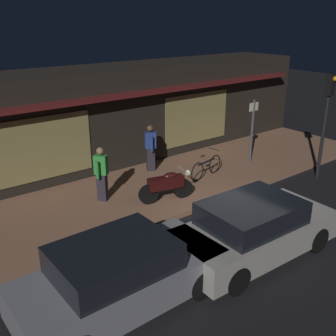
% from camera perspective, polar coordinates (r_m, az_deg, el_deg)
% --- Properties ---
extents(ground_plane, '(60.00, 60.00, 0.00)m').
position_cam_1_polar(ground_plane, '(11.24, 8.84, -7.66)').
color(ground_plane, black).
extents(sidewalk_slab, '(18.00, 4.00, 0.15)m').
position_cam_1_polar(sidewalk_slab, '(13.20, -0.59, -2.53)').
color(sidewalk_slab, '#8C6047').
rests_on(sidewalk_slab, ground_plane).
extents(storefront_building, '(18.00, 3.30, 3.60)m').
position_cam_1_polar(storefront_building, '(15.36, -8.38, 7.44)').
color(storefront_building, black).
rests_on(storefront_building, ground_plane).
extents(motorcycle, '(1.68, 0.67, 0.97)m').
position_cam_1_polar(motorcycle, '(11.80, -0.17, -2.46)').
color(motorcycle, black).
rests_on(motorcycle, sidewalk_slab).
extents(bicycle_parked, '(1.64, 0.46, 0.91)m').
position_cam_1_polar(bicycle_parked, '(13.64, 5.51, 0.13)').
color(bicycle_parked, black).
rests_on(bicycle_parked, sidewalk_slab).
extents(person_photographer, '(0.54, 0.44, 1.67)m').
position_cam_1_polar(person_photographer, '(11.82, -9.52, -0.72)').
color(person_photographer, '#28232D').
rests_on(person_photographer, sidewalk_slab).
extents(person_bystander, '(0.44, 0.59, 1.67)m').
position_cam_1_polar(person_bystander, '(14.00, -2.54, 3.02)').
color(person_bystander, '#28232D').
rests_on(person_bystander, sidewalk_slab).
extents(sign_post, '(0.44, 0.09, 2.40)m').
position_cam_1_polar(sign_post, '(14.90, 11.99, 5.62)').
color(sign_post, '#47474C').
rests_on(sign_post, sidewalk_slab).
extents(traffic_light_pole, '(0.24, 0.33, 3.60)m').
position_cam_1_polar(traffic_light_pole, '(14.40, 21.86, 8.02)').
color(traffic_light_pole, black).
rests_on(traffic_light_pole, ground_plane).
extents(parked_car_near, '(4.11, 1.81, 1.42)m').
position_cam_1_polar(parked_car_near, '(7.91, -6.97, -15.11)').
color(parked_car_near, black).
rests_on(parked_car_near, ground_plane).
extents(parked_car_far, '(4.17, 1.92, 1.42)m').
position_cam_1_polar(parked_car_far, '(9.56, 12.16, -8.57)').
color(parked_car_far, black).
rests_on(parked_car_far, ground_plane).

